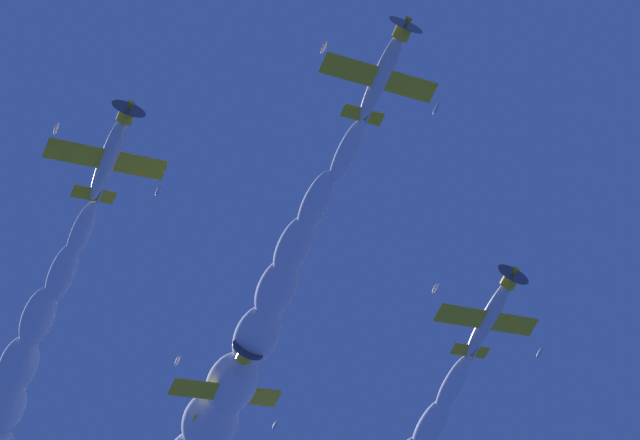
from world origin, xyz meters
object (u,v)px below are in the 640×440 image
object	(u,v)px
airplane_right_wingman	(110,153)
airplane_slot_tail	(229,387)
airplane_left_wingman	(491,314)
airplane_lead	(383,71)

from	to	relation	value
airplane_right_wingman	airplane_slot_tail	bearing A→B (deg)	-135.83
airplane_left_wingman	airplane_slot_tail	distance (m)	20.79
airplane_left_wingman	airplane_right_wingman	xyz separation A→B (m)	(30.79, 1.10, 0.63)
airplane_lead	airplane_left_wingman	world-z (taller)	airplane_lead
airplane_left_wingman	airplane_right_wingman	bearing A→B (deg)	2.04
airplane_lead	airplane_slot_tail	bearing A→B (deg)	-88.13
airplane_left_wingman	airplane_slot_tail	size ratio (longest dim) A/B	0.99
airplane_left_wingman	airplane_slot_tail	world-z (taller)	airplane_left_wingman
airplane_lead	airplane_left_wingman	xyz separation A→B (m)	(-15.09, -14.29, -0.75)
airplane_left_wingman	airplane_lead	bearing A→B (deg)	43.43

